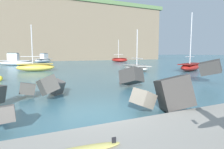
{
  "coord_description": "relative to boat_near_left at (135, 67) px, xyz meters",
  "views": [
    {
      "loc": [
        -2.64,
        -6.9,
        2.31
      ],
      "look_at": [
        0.91,
        0.5,
        1.4
      ],
      "focal_mm": 31.31,
      "sensor_mm": 36.0,
      "label": 1
    }
  ],
  "objects": [
    {
      "name": "boat_mid_left",
      "position": [
        -14.36,
        18.52,
        0.31
      ],
      "size": [
        6.22,
        4.04,
        2.33
      ],
      "color": "white",
      "rests_on": "ground"
    },
    {
      "name": "boat_mid_centre",
      "position": [
        -8.41,
        27.93,
        0.29
      ],
      "size": [
        5.25,
        5.65,
        2.24
      ],
      "color": "white",
      "rests_on": "ground"
    },
    {
      "name": "boat_near_centre",
      "position": [
        9.56,
        22.54,
        0.16
      ],
      "size": [
        4.52,
        4.06,
        5.64
      ],
      "color": "maroon",
      "rests_on": "ground"
    },
    {
      "name": "breakwater_jetty",
      "position": [
        -12.13,
        -13.22,
        0.42
      ],
      "size": [
        32.61,
        7.16,
        1.9
      ],
      "color": "#605B56",
      "rests_on": "ground"
    },
    {
      "name": "boat_near_right",
      "position": [
        -11.91,
        4.76,
        0.13
      ],
      "size": [
        4.73,
        2.14,
        5.8
      ],
      "color": "#EAC64C",
      "rests_on": "ground"
    },
    {
      "name": "mooring_buoy_middle",
      "position": [
        -15.32,
        -3.47,
        -0.19
      ],
      "size": [
        0.44,
        0.44,
        0.44
      ],
      "color": "yellow",
      "rests_on": "ground"
    },
    {
      "name": "boat_near_left",
      "position": [
        0.0,
        0.0,
        0.0
      ],
      "size": [
        2.9,
        5.81,
        5.28
      ],
      "color": "beige",
      "rests_on": "ground"
    },
    {
      "name": "ground_plane",
      "position": [
        -11.24,
        -14.87,
        -0.41
      ],
      "size": [
        400.0,
        400.0,
        0.0
      ],
      "primitive_type": "plane",
      "color": "#42707F"
    },
    {
      "name": "boat_far_left",
      "position": [
        6.42,
        -3.27,
        0.13
      ],
      "size": [
        5.95,
        4.08,
        7.35
      ],
      "color": "maroon",
      "rests_on": "ground"
    }
  ]
}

